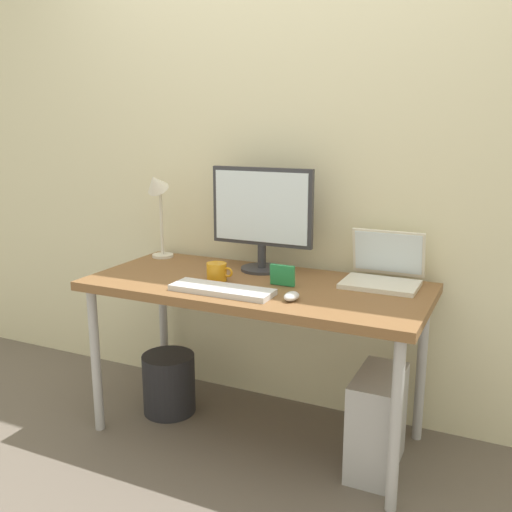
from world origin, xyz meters
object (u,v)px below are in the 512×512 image
at_px(desk, 256,296).
at_px(coffee_mug, 217,272).
at_px(keyboard, 222,290).
at_px(mouse, 291,296).
at_px(wastebasket, 169,383).
at_px(computer_tower, 377,422).
at_px(monitor, 262,213).
at_px(photo_frame, 282,275).
at_px(desk_lamp, 157,196).
at_px(laptop, 384,271).

bearing_deg(desk, coffee_mug, -165.55).
relative_size(keyboard, mouse, 4.89).
relative_size(keyboard, wastebasket, 1.47).
height_order(mouse, computer_tower, mouse).
height_order(monitor, mouse, monitor).
xyz_separation_m(mouse, wastebasket, (-0.72, 0.18, -0.60)).
height_order(keyboard, photo_frame, photo_frame).
relative_size(desk_lamp, computer_tower, 1.08).
distance_m(desk_lamp, mouse, 1.01).
bearing_deg(keyboard, monitor, 90.44).
distance_m(laptop, photo_frame, 0.44).
height_order(desk, desk_lamp, desk_lamp).
height_order(laptop, wastebasket, laptop).
distance_m(monitor, computer_tower, 1.05).
xyz_separation_m(monitor, photo_frame, (0.19, -0.20, -0.23)).
bearing_deg(desk, computer_tower, -3.09).
bearing_deg(laptop, wastebasket, -167.91).
height_order(monitor, desk_lamp, monitor).
bearing_deg(wastebasket, photo_frame, -0.90).
bearing_deg(computer_tower, mouse, -156.68).
bearing_deg(desk_lamp, mouse, -23.20).
xyz_separation_m(laptop, mouse, (-0.27, -0.40, -0.04)).
xyz_separation_m(keyboard, computer_tower, (0.63, 0.17, -0.54)).
bearing_deg(desk_lamp, wastebasket, -50.01).
bearing_deg(laptop, computer_tower, -76.69).
relative_size(monitor, laptop, 1.56).
height_order(desk, monitor, monitor).
xyz_separation_m(photo_frame, computer_tower, (0.44, -0.03, -0.57)).
bearing_deg(photo_frame, wastebasket, 179.10).
bearing_deg(monitor, wastebasket, -155.03).
bearing_deg(mouse, computer_tower, 23.32).
xyz_separation_m(desk, keyboard, (-0.06, -0.20, 0.08)).
distance_m(coffee_mug, computer_tower, 0.93).
height_order(monitor, photo_frame, monitor).
bearing_deg(photo_frame, desk, -179.90).
height_order(mouse, wastebasket, mouse).
distance_m(monitor, wastebasket, 0.98).
relative_size(desk_lamp, mouse, 5.06).
bearing_deg(wastebasket, computer_tower, -2.20).
height_order(mouse, coffee_mug, coffee_mug).
bearing_deg(monitor, coffee_mug, -112.72).
relative_size(desk, desk_lamp, 3.29).
xyz_separation_m(desk, monitor, (-0.07, 0.20, 0.34)).
xyz_separation_m(laptop, computer_tower, (0.06, -0.25, -0.58)).
height_order(desk, coffee_mug, coffee_mug).
relative_size(mouse, wastebasket, 0.30).
height_order(photo_frame, computer_tower, photo_frame).
xyz_separation_m(desk, wastebasket, (-0.49, 0.01, -0.52)).
height_order(desk, keyboard, keyboard).
bearing_deg(desk_lamp, coffee_mug, -27.53).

